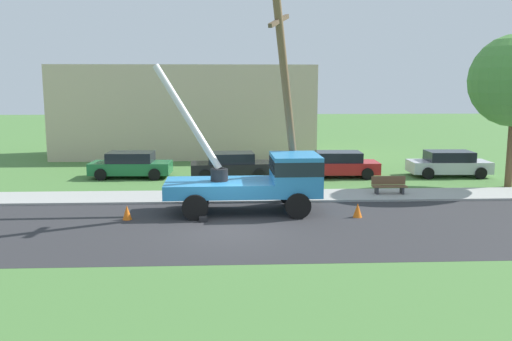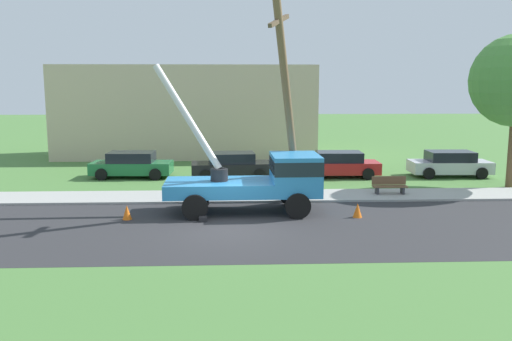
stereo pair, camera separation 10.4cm
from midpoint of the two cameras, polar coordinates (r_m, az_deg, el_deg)
ground_plane at (r=31.46m, az=-2.52°, el=-0.30°), size 120.00×120.00×0.00m
road_asphalt at (r=19.72m, az=-2.54°, el=-6.06°), size 80.00×8.09×0.01m
sidewalk_strip at (r=24.88m, az=-2.53°, el=-2.73°), size 80.00×2.54×0.10m
utility_truck at (r=21.87m, az=0.91°, el=-0.76°), size 6.81×3.21×5.98m
leaning_utility_pole at (r=22.40m, az=3.46°, el=7.30°), size 1.78×3.10×8.69m
traffic_cone_ahead at (r=21.53m, az=10.80°, el=-4.15°), size 0.36×0.36×0.56m
traffic_cone_behind at (r=21.40m, az=-13.32°, el=-4.32°), size 0.36×0.36×0.56m
parked_sedan_green at (r=30.76m, az=-12.88°, el=0.60°), size 4.47×2.13×1.42m
parked_sedan_black at (r=29.76m, az=-2.49°, el=0.54°), size 4.52×2.24×1.42m
parked_sedan_red at (r=30.46m, az=8.84°, el=0.64°), size 4.45×2.11×1.42m
parked_sedan_silver at (r=32.23m, az=19.84°, el=0.67°), size 4.46×2.12×1.42m
park_bench at (r=25.91m, az=14.01°, el=-1.59°), size 1.60×0.45×0.90m
lowrise_building_backdrop at (r=39.29m, az=-7.18°, el=6.24°), size 18.00×6.00×6.40m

